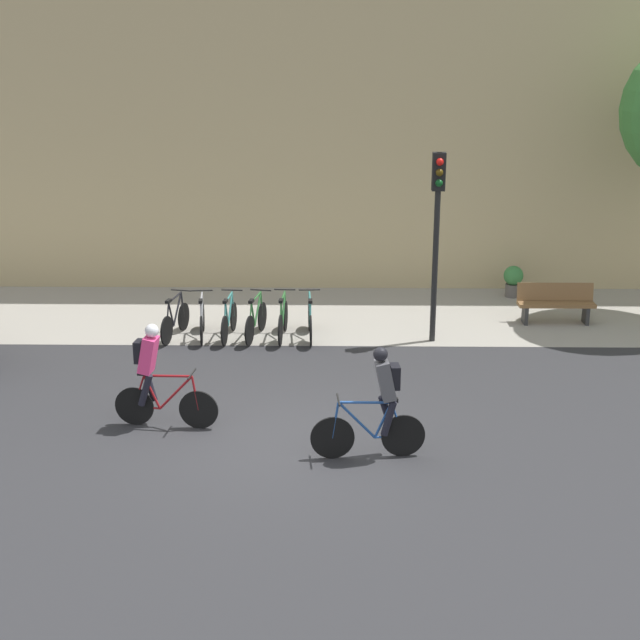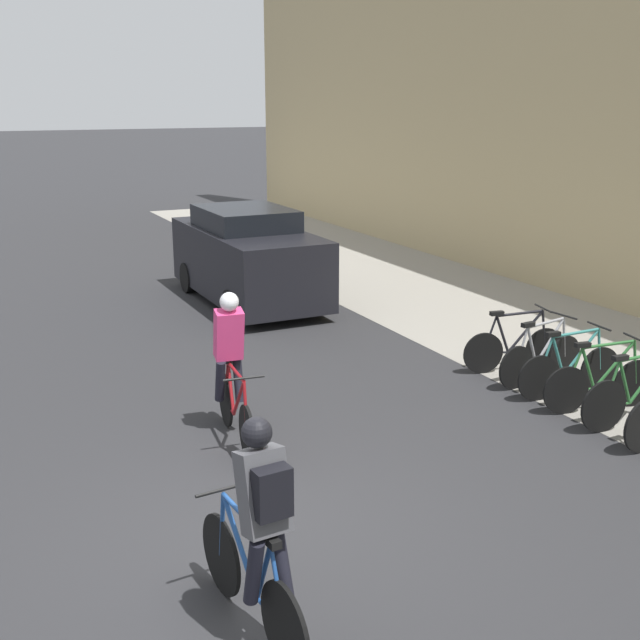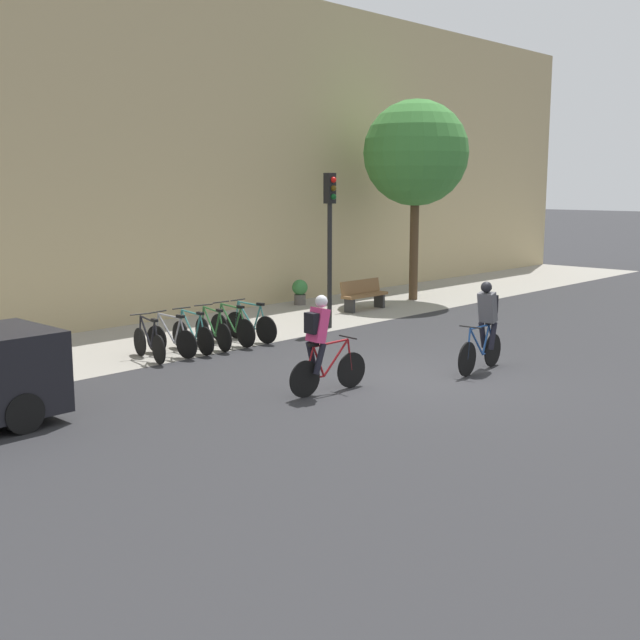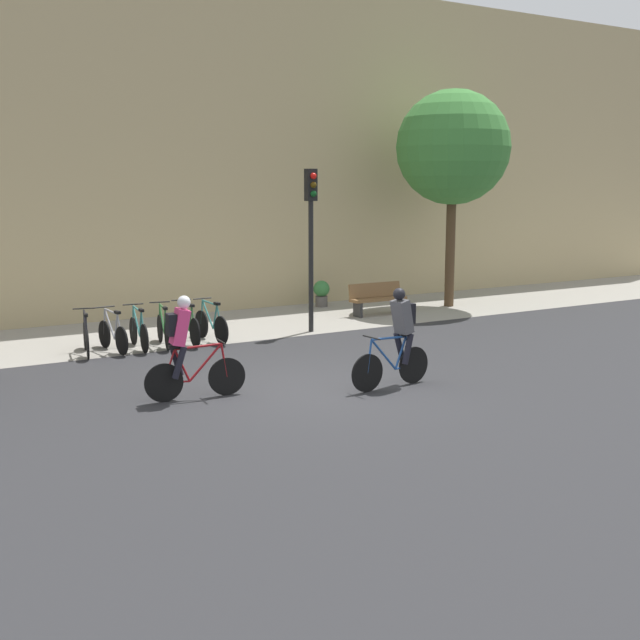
% 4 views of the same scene
% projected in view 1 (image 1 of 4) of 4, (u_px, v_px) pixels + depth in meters
% --- Properties ---
extents(ground, '(200.00, 200.00, 0.00)m').
position_uv_depth(ground, '(288.00, 439.00, 14.22)').
color(ground, '#2B2B2D').
extents(kerb_strip, '(44.00, 4.50, 0.01)m').
position_uv_depth(kerb_strip, '(302.00, 314.00, 20.65)').
color(kerb_strip, gray).
rests_on(kerb_strip, ground).
extents(building_facade, '(44.00, 0.60, 9.33)m').
position_uv_depth(building_facade, '(304.00, 100.00, 21.66)').
color(building_facade, tan).
rests_on(building_facade, ground).
extents(cyclist_pink, '(1.73, 0.50, 1.77)m').
position_uv_depth(cyclist_pink, '(153.00, 372.00, 14.42)').
color(cyclist_pink, black).
rests_on(cyclist_pink, ground).
extents(cyclist_grey, '(1.75, 0.47, 1.78)m').
position_uv_depth(cyclist_grey, '(380.00, 399.00, 13.34)').
color(cyclist_grey, black).
rests_on(cyclist_grey, ground).
extents(parked_bike_0, '(0.49, 1.58, 0.94)m').
position_uv_depth(parked_bike_0, '(175.00, 320.00, 18.93)').
color(parked_bike_0, black).
rests_on(parked_bike_0, ground).
extents(parked_bike_1, '(0.46, 1.56, 0.94)m').
position_uv_depth(parked_bike_1, '(202.00, 320.00, 18.92)').
color(parked_bike_1, black).
rests_on(parked_bike_1, ground).
extents(parked_bike_2, '(0.46, 1.63, 0.95)m').
position_uv_depth(parked_bike_2, '(229.00, 320.00, 18.91)').
color(parked_bike_2, black).
rests_on(parked_bike_2, ground).
extents(parked_bike_3, '(0.48, 1.63, 0.95)m').
position_uv_depth(parked_bike_3, '(256.00, 320.00, 18.90)').
color(parked_bike_3, black).
rests_on(parked_bike_3, ground).
extents(parked_bike_4, '(0.46, 1.66, 0.96)m').
position_uv_depth(parked_bike_4, '(283.00, 320.00, 18.89)').
color(parked_bike_4, black).
rests_on(parked_bike_4, ground).
extents(parked_bike_5, '(0.46, 1.66, 0.96)m').
position_uv_depth(parked_bike_5, '(310.00, 320.00, 18.88)').
color(parked_bike_5, black).
rests_on(parked_bike_5, ground).
extents(traffic_light_pole, '(0.26, 0.30, 3.95)m').
position_uv_depth(traffic_light_pole, '(437.00, 214.00, 17.99)').
color(traffic_light_pole, black).
rests_on(traffic_light_pole, ground).
extents(bench, '(1.70, 0.44, 0.89)m').
position_uv_depth(bench, '(556.00, 303.00, 19.87)').
color(bench, brown).
rests_on(bench, ground).
extents(potted_plant, '(0.48, 0.48, 0.78)m').
position_uv_depth(potted_plant, '(513.00, 280.00, 21.89)').
color(potted_plant, '#56514C').
rests_on(potted_plant, ground).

